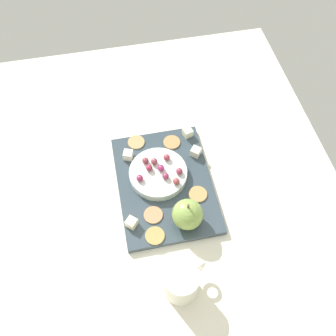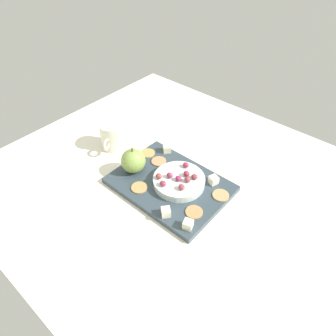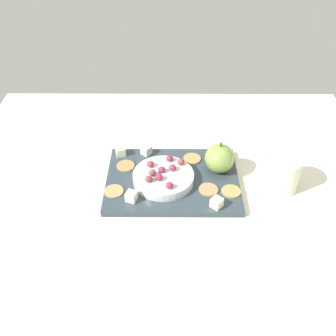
{
  "view_description": "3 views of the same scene",
  "coord_description": "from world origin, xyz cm",
  "px_view_note": "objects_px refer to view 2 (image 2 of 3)",
  "views": [
    {
      "loc": [
        49.21,
        -6.16,
        90.4
      ],
      "look_at": [
        -1.32,
        4.11,
        9.28
      ],
      "focal_mm": 39.9,
      "sensor_mm": 36.0,
      "label": 1
    },
    {
      "loc": [
        -40.47,
        51.26,
        69.84
      ],
      "look_at": [
        2.88,
        1.31,
        9.24
      ],
      "focal_mm": 32.59,
      "sensor_mm": 36.0,
      "label": 2
    },
    {
      "loc": [
        -0.33,
        -73.54,
        71.42
      ],
      "look_at": [
        -0.76,
        3.26,
        8.61
      ],
      "focal_mm": 42.51,
      "sensor_mm": 36.0,
      "label": 3
    }
  ],
  "objects_px": {
    "platter": "(170,184)",
    "grape_4": "(188,179)",
    "grape_1": "(182,187)",
    "grape_6": "(194,177)",
    "grape_5": "(162,183)",
    "cracker_2": "(139,188)",
    "cheese_cube_3": "(188,225)",
    "apple_whole": "(133,161)",
    "grape_3": "(178,178)",
    "grape_7": "(185,165)",
    "cheese_cube_2": "(214,180)",
    "cracker_4": "(148,153)",
    "serving_dish": "(179,181)",
    "cheese_cube_1": "(167,149)",
    "cup": "(112,136)",
    "grape_8": "(170,175)",
    "cracker_3": "(194,212)",
    "cracker_1": "(159,161)",
    "cracker_0": "(221,195)",
    "grape_2": "(159,176)",
    "grape_0": "(186,174)",
    "cheese_cube_0": "(166,212)"
  },
  "relations": [
    {
      "from": "platter",
      "to": "cracker_4",
      "type": "height_order",
      "value": "cracker_4"
    },
    {
      "from": "grape_3",
      "to": "cracker_1",
      "type": "bearing_deg",
      "value": -20.21
    },
    {
      "from": "grape_5",
      "to": "grape_6",
      "type": "xyz_separation_m",
      "value": [
        -0.05,
        -0.08,
        -0.0
      ]
    },
    {
      "from": "apple_whole",
      "to": "grape_8",
      "type": "xyz_separation_m",
      "value": [
        -0.12,
        -0.03,
        -0.01
      ]
    },
    {
      "from": "cracker_1",
      "to": "cracker_3",
      "type": "height_order",
      "value": "same"
    },
    {
      "from": "cheese_cube_0",
      "to": "grape_7",
      "type": "relative_size",
      "value": 1.27
    },
    {
      "from": "cracker_1",
      "to": "grape_3",
      "type": "height_order",
      "value": "grape_3"
    },
    {
      "from": "platter",
      "to": "cheese_cube_1",
      "type": "bearing_deg",
      "value": -45.22
    },
    {
      "from": "grape_5",
      "to": "cup",
      "type": "height_order",
      "value": "cup"
    },
    {
      "from": "cheese_cube_0",
      "to": "grape_4",
      "type": "distance_m",
      "value": 0.12
    },
    {
      "from": "cheese_cube_3",
      "to": "cup",
      "type": "bearing_deg",
      "value": -15.04
    },
    {
      "from": "cheese_cube_3",
      "to": "cracker_1",
      "type": "height_order",
      "value": "cheese_cube_3"
    },
    {
      "from": "cheese_cube_3",
      "to": "grape_3",
      "type": "height_order",
      "value": "grape_3"
    },
    {
      "from": "cracker_1",
      "to": "cup",
      "type": "bearing_deg",
      "value": 9.16
    },
    {
      "from": "cheese_cube_1",
      "to": "cup",
      "type": "bearing_deg",
      "value": 26.76
    },
    {
      "from": "grape_3",
      "to": "grape_7",
      "type": "distance_m",
      "value": 0.06
    },
    {
      "from": "apple_whole",
      "to": "grape_4",
      "type": "relative_size",
      "value": 4.0
    },
    {
      "from": "cheese_cube_3",
      "to": "grape_4",
      "type": "bearing_deg",
      "value": -50.99
    },
    {
      "from": "cheese_cube_2",
      "to": "grape_7",
      "type": "height_order",
      "value": "grape_7"
    },
    {
      "from": "platter",
      "to": "cheese_cube_2",
      "type": "xyz_separation_m",
      "value": [
        -0.1,
        -0.08,
        0.02
      ]
    },
    {
      "from": "apple_whole",
      "to": "grape_3",
      "type": "height_order",
      "value": "apple_whole"
    },
    {
      "from": "cheese_cube_3",
      "to": "grape_8",
      "type": "bearing_deg",
      "value": -33.08
    },
    {
      "from": "cracker_0",
      "to": "grape_4",
      "type": "distance_m",
      "value": 0.1
    },
    {
      "from": "cheese_cube_2",
      "to": "cracker_4",
      "type": "xyz_separation_m",
      "value": [
        0.24,
        0.03,
        -0.01
      ]
    },
    {
      "from": "cheese_cube_2",
      "to": "cheese_cube_1",
      "type": "bearing_deg",
      "value": -5.85
    },
    {
      "from": "cracker_3",
      "to": "grape_8",
      "type": "xyz_separation_m",
      "value": [
        0.12,
        -0.04,
        0.03
      ]
    },
    {
      "from": "grape_6",
      "to": "cracker_2",
      "type": "bearing_deg",
      "value": 46.66
    },
    {
      "from": "cheese_cube_0",
      "to": "grape_3",
      "type": "xyz_separation_m",
      "value": [
        0.04,
        -0.1,
        0.02
      ]
    },
    {
      "from": "cheese_cube_3",
      "to": "cracker_4",
      "type": "xyz_separation_m",
      "value": [
        0.28,
        -0.15,
        -0.01
      ]
    },
    {
      "from": "grape_6",
      "to": "grape_7",
      "type": "distance_m",
      "value": 0.06
    },
    {
      "from": "grape_1",
      "to": "grape_6",
      "type": "bearing_deg",
      "value": -91.66
    },
    {
      "from": "serving_dish",
      "to": "grape_6",
      "type": "xyz_separation_m",
      "value": [
        -0.03,
        -0.03,
        0.02
      ]
    },
    {
      "from": "platter",
      "to": "grape_4",
      "type": "bearing_deg",
      "value": -159.88
    },
    {
      "from": "cracker_4",
      "to": "grape_7",
      "type": "xyz_separation_m",
      "value": [
        -0.15,
        -0.01,
        0.03
      ]
    },
    {
      "from": "apple_whole",
      "to": "grape_7",
      "type": "distance_m",
      "value": 0.16
    },
    {
      "from": "grape_4",
      "to": "serving_dish",
      "type": "bearing_deg",
      "value": 10.58
    },
    {
      "from": "grape_3",
      "to": "cup",
      "type": "height_order",
      "value": "cup"
    },
    {
      "from": "cracker_2",
      "to": "grape_2",
      "type": "relative_size",
      "value": 2.52
    },
    {
      "from": "cracker_0",
      "to": "cup",
      "type": "distance_m",
      "value": 0.42
    },
    {
      "from": "cracker_3",
      "to": "cup",
      "type": "bearing_deg",
      "value": -8.84
    },
    {
      "from": "platter",
      "to": "cracker_0",
      "type": "bearing_deg",
      "value": -159.38
    },
    {
      "from": "cracker_3",
      "to": "grape_6",
      "type": "xyz_separation_m",
      "value": [
        0.07,
        -0.08,
        0.03
      ]
    },
    {
      "from": "grape_0",
      "to": "apple_whole",
      "type": "bearing_deg",
      "value": 23.59
    },
    {
      "from": "cracker_1",
      "to": "grape_2",
      "type": "xyz_separation_m",
      "value": [
        -0.07,
        0.07,
        0.03
      ]
    },
    {
      "from": "cracker_1",
      "to": "cracker_0",
      "type": "bearing_deg",
      "value": -178.29
    },
    {
      "from": "cup",
      "to": "grape_3",
      "type": "bearing_deg",
      "value": 177.61
    },
    {
      "from": "cheese_cube_3",
      "to": "apple_whole",
      "type": "bearing_deg",
      "value": -13.37
    },
    {
      "from": "cheese_cube_2",
      "to": "grape_5",
      "type": "distance_m",
      "value": 0.16
    },
    {
      "from": "grape_8",
      "to": "cup",
      "type": "height_order",
      "value": "cup"
    },
    {
      "from": "cracker_2",
      "to": "grape_7",
      "type": "height_order",
      "value": "grape_7"
    }
  ]
}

